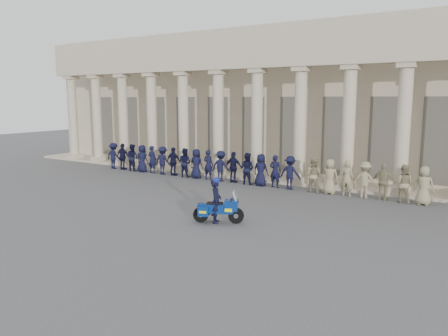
{
  "coord_description": "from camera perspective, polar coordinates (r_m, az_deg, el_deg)",
  "views": [
    {
      "loc": [
        10.23,
        -13.99,
        4.65
      ],
      "look_at": [
        0.13,
        2.2,
        1.6
      ],
      "focal_mm": 35.0,
      "sensor_mm": 36.0,
      "label": 1
    }
  ],
  "objects": [
    {
      "name": "ground",
      "position": [
        17.94,
        -4.09,
        -5.96
      ],
      "size": [
        90.0,
        90.0,
        0.0
      ],
      "primitive_type": "plane",
      "color": "#48484B",
      "rests_on": "ground"
    },
    {
      "name": "motorcycle",
      "position": [
        16.49,
        -0.68,
        -5.36
      ],
      "size": [
        1.8,
        1.19,
        1.24
      ],
      "rotation": [
        0.0,
        0.0,
        0.44
      ],
      "color": "black",
      "rests_on": "ground"
    },
    {
      "name": "building",
      "position": [
        30.5,
        12.51,
        8.63
      ],
      "size": [
        40.0,
        12.5,
        9.0
      ],
      "color": "tan",
      "rests_on": "ground"
    },
    {
      "name": "officer_rank",
      "position": [
        24.21,
        1.33,
        0.09
      ],
      "size": [
        20.02,
        0.66,
        1.74
      ],
      "color": "black",
      "rests_on": "ground"
    },
    {
      "name": "rider",
      "position": [
        16.42,
        -1.05,
        -4.21
      ],
      "size": [
        0.62,
        0.72,
        1.76
      ],
      "rotation": [
        0.0,
        0.0,
        2.01
      ],
      "color": "black",
      "rests_on": "ground"
    }
  ]
}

